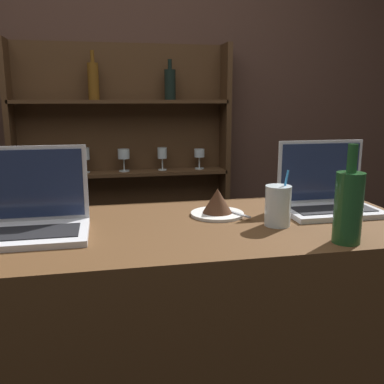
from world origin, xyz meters
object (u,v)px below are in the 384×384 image
laptop_far (327,195)px  cake_plate (218,204)px  water_glass (278,206)px  wine_bottle_green (349,206)px  laptop_near (29,215)px

laptop_far → cake_plate: (-0.40, 0.02, -0.02)m
water_glass → wine_bottle_green: bearing=-57.6°
water_glass → laptop_near: bearing=174.6°
water_glass → wine_bottle_green: size_ratio=0.64×
cake_plate → water_glass: size_ratio=1.04×
cake_plate → wine_bottle_green: size_ratio=0.67×
cake_plate → water_glass: (0.16, -0.15, 0.03)m
water_glass → laptop_far: bearing=28.7°
laptop_near → water_glass: bearing=-5.4°
cake_plate → laptop_far: bearing=-3.1°
laptop_far → cake_plate: bearing=176.9°
water_glass → wine_bottle_green: (0.12, -0.19, 0.04)m
laptop_near → cake_plate: (0.60, 0.08, -0.02)m
laptop_far → cake_plate: size_ratio=1.77×
laptop_near → wine_bottle_green: size_ratio=1.25×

